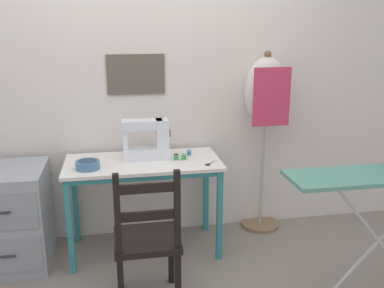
# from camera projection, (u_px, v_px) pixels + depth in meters

# --- Properties ---
(ground_plane) EXTENTS (14.00, 14.00, 0.00)m
(ground_plane) POSITION_uv_depth(u_px,v_px,m) (149.00, 268.00, 3.11)
(ground_plane) COLOR gray
(wall_back) EXTENTS (10.00, 0.07, 2.55)m
(wall_back) POSITION_uv_depth(u_px,v_px,m) (138.00, 82.00, 3.35)
(wall_back) COLOR silver
(wall_back) RESTS_ON ground_plane
(sewing_table) EXTENTS (1.15, 0.56, 0.73)m
(sewing_table) POSITION_uv_depth(u_px,v_px,m) (143.00, 173.00, 3.19)
(sewing_table) COLOR silver
(sewing_table) RESTS_ON ground_plane
(sewing_machine) EXTENTS (0.36, 0.16, 0.32)m
(sewing_machine) POSITION_uv_depth(u_px,v_px,m) (149.00, 140.00, 3.20)
(sewing_machine) COLOR white
(sewing_machine) RESTS_ON sewing_table
(fabric_bowl) EXTENTS (0.17, 0.17, 0.06)m
(fabric_bowl) POSITION_uv_depth(u_px,v_px,m) (88.00, 165.00, 3.00)
(fabric_bowl) COLOR teal
(fabric_bowl) RESTS_ON sewing_table
(scissors) EXTENTS (0.11, 0.12, 0.01)m
(scissors) POSITION_uv_depth(u_px,v_px,m) (210.00, 164.00, 3.11)
(scissors) COLOR silver
(scissors) RESTS_ON sewing_table
(thread_spool_near_machine) EXTENTS (0.04, 0.04, 0.04)m
(thread_spool_near_machine) POSITION_uv_depth(u_px,v_px,m) (176.00, 157.00, 3.19)
(thread_spool_near_machine) COLOR green
(thread_spool_near_machine) RESTS_ON sewing_table
(thread_spool_mid_table) EXTENTS (0.04, 0.04, 0.04)m
(thread_spool_mid_table) POSITION_uv_depth(u_px,v_px,m) (184.00, 157.00, 3.20)
(thread_spool_mid_table) COLOR green
(thread_spool_mid_table) RESTS_ON sewing_table
(thread_spool_far_edge) EXTENTS (0.04, 0.04, 0.04)m
(thread_spool_far_edge) POSITION_uv_depth(u_px,v_px,m) (189.00, 153.00, 3.31)
(thread_spool_far_edge) COLOR #2875C1
(thread_spool_far_edge) RESTS_ON sewing_table
(wooden_chair) EXTENTS (0.40, 0.38, 0.92)m
(wooden_chair) POSITION_uv_depth(u_px,v_px,m) (147.00, 241.00, 2.62)
(wooden_chair) COLOR black
(wooden_chair) RESTS_ON ground_plane
(filing_cabinet) EXTENTS (0.48, 0.58, 0.73)m
(filing_cabinet) POSITION_uv_depth(u_px,v_px,m) (14.00, 216.00, 3.10)
(filing_cabinet) COLOR #93999E
(filing_cabinet) RESTS_ON ground_plane
(dress_form) EXTENTS (0.35, 0.32, 1.51)m
(dress_form) POSITION_uv_depth(u_px,v_px,m) (266.00, 100.00, 3.45)
(dress_form) COLOR #846647
(dress_form) RESTS_ON ground_plane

